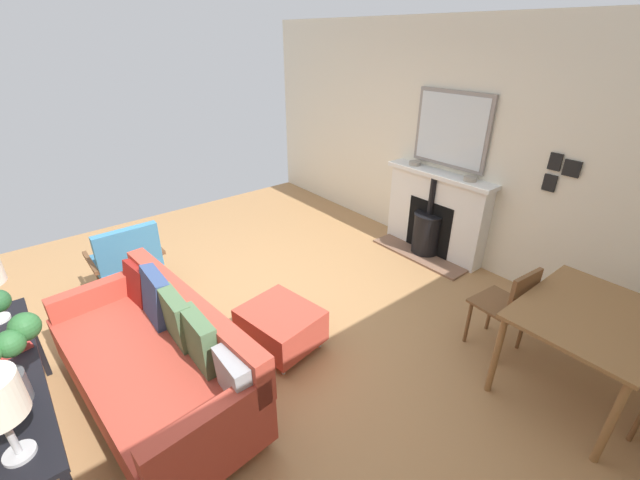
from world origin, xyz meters
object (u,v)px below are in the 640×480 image
(armchair_accent, at_px, (127,257))
(ottoman, at_px, (281,325))
(dining_chair_near_fireplace, at_px, (510,303))
(fireplace, at_px, (433,218))
(mantel_bowl_near, at_px, (415,163))
(console_table, at_px, (13,386))
(book_stack, at_px, (2,346))
(dining_table, at_px, (590,323))
(sofa, at_px, (158,360))
(mantel_bowl_far, at_px, (470,179))

(armchair_accent, bearing_deg, ottoman, 115.18)
(dining_chair_near_fireplace, bearing_deg, fireplace, -123.49)
(mantel_bowl_near, height_order, console_table, mantel_bowl_near)
(console_table, bearing_deg, ottoman, 177.18)
(book_stack, relative_size, dining_table, 0.27)
(ottoman, xyz_separation_m, armchair_accent, (0.78, -1.65, 0.24))
(dining_table, bearing_deg, armchair_accent, -56.97)
(armchair_accent, height_order, dining_chair_near_fireplace, armchair_accent)
(ottoman, height_order, armchair_accent, armchair_accent)
(mantel_bowl_near, relative_size, console_table, 0.08)
(console_table, bearing_deg, sofa, -179.44)
(fireplace, bearing_deg, book_stack, -0.62)
(mantel_bowl_far, height_order, ottoman, mantel_bowl_far)
(console_table, distance_m, dining_table, 3.83)
(fireplace, relative_size, dining_chair_near_fireplace, 1.68)
(fireplace, height_order, armchair_accent, fireplace)
(fireplace, distance_m, mantel_bowl_far, 0.72)
(mantel_bowl_far, xyz_separation_m, book_stack, (4.35, -0.44, -0.30))
(dining_table, distance_m, dining_chair_near_fireplace, 0.59)
(console_table, relative_size, book_stack, 5.76)
(mantel_bowl_near, xyz_separation_m, console_table, (4.35, 0.60, -0.43))
(fireplace, xyz_separation_m, book_stack, (4.33, -0.05, 0.31))
(fireplace, bearing_deg, console_table, 2.70)
(book_stack, bearing_deg, mantel_bowl_near, -175.48)
(book_stack, height_order, dining_chair_near_fireplace, dining_chair_near_fireplace)
(sofa, xyz_separation_m, dining_table, (-2.50, 1.92, 0.28))
(console_table, height_order, dining_table, console_table)
(armchair_accent, bearing_deg, fireplace, 157.53)
(fireplace, relative_size, dining_table, 1.28)
(armchair_accent, bearing_deg, mantel_bowl_far, 152.08)
(armchair_accent, distance_m, book_stack, 1.71)
(mantel_bowl_far, relative_size, console_table, 0.09)
(fireplace, xyz_separation_m, console_table, (4.33, 0.20, 0.18))
(mantel_bowl_near, height_order, mantel_bowl_far, mantel_bowl_near)
(ottoman, height_order, book_stack, book_stack)
(sofa, relative_size, armchair_accent, 2.33)
(mantel_bowl_near, bearing_deg, mantel_bowl_far, 90.00)
(book_stack, bearing_deg, fireplace, 179.38)
(sofa, xyz_separation_m, console_table, (0.81, 0.01, 0.28))
(fireplace, xyz_separation_m, sofa, (3.52, 0.20, -0.10))
(armchair_accent, bearing_deg, dining_chair_near_fireplace, 127.84)
(mantel_bowl_near, bearing_deg, sofa, 9.43)
(sofa, xyz_separation_m, book_stack, (0.81, -0.24, 0.41))
(mantel_bowl_near, height_order, sofa, mantel_bowl_near)
(ottoman, distance_m, dining_chair_near_fireplace, 1.95)
(fireplace, xyz_separation_m, mantel_bowl_far, (-0.02, 0.39, 0.61))
(fireplace, distance_m, dining_table, 2.36)
(mantel_bowl_far, distance_m, book_stack, 4.38)
(mantel_bowl_near, distance_m, ottoman, 2.74)
(mantel_bowl_far, bearing_deg, dining_table, 59.08)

